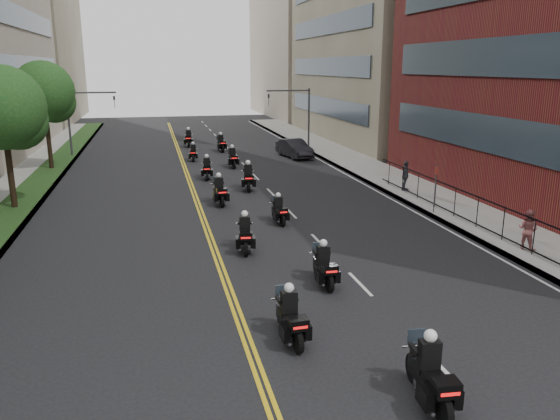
# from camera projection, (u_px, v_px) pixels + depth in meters

# --- Properties ---
(sidewalk_right) EXTENTS (4.00, 90.00, 0.15)m
(sidewalk_right) POSITION_uv_depth(u_px,v_px,m) (403.00, 184.00, 35.55)
(sidewalk_right) COLOR gray
(sidewalk_right) RESTS_ON ground
(sidewalk_left) EXTENTS (4.00, 90.00, 0.15)m
(sidewalk_left) POSITION_uv_depth(u_px,v_px,m) (4.00, 205.00, 30.26)
(sidewalk_left) COLOR gray
(sidewalk_left) RESTS_ON ground
(grass_strip) EXTENTS (2.00, 90.00, 0.04)m
(grass_strip) POSITION_uv_depth(u_px,v_px,m) (19.00, 203.00, 30.41)
(grass_strip) COLOR #1D3C15
(grass_strip) RESTS_ON sidewalk_left
(building_right_far) EXTENTS (15.00, 28.00, 26.00)m
(building_right_far) POSITION_uv_depth(u_px,v_px,m) (313.00, 30.00, 84.23)
(building_right_far) COLOR #A59985
(building_right_far) RESTS_ON ground
(building_left_far) EXTENTS (16.00, 28.00, 26.00)m
(building_left_far) POSITION_uv_depth(u_px,v_px,m) (9.00, 25.00, 74.63)
(building_left_far) COLOR #756C55
(building_left_far) RESTS_ON ground
(iron_fence) EXTENTS (0.05, 28.00, 1.50)m
(iron_fence) POSITION_uv_depth(u_px,v_px,m) (518.00, 230.00, 22.88)
(iron_fence) COLOR black
(iron_fence) RESTS_ON sidewalk_right
(traffic_signal_right) EXTENTS (4.09, 0.20, 5.60)m
(traffic_signal_right) POSITION_uv_depth(u_px,v_px,m) (299.00, 109.00, 50.08)
(traffic_signal_right) COLOR #3F3F44
(traffic_signal_right) RESTS_ON ground
(traffic_signal_left) EXTENTS (4.09, 0.20, 5.60)m
(traffic_signal_left) POSITION_uv_depth(u_px,v_px,m) (80.00, 113.00, 45.87)
(traffic_signal_left) COLOR #3F3F44
(traffic_signal_left) RESTS_ON ground
(motorcycle_1) EXTENTS (0.65, 2.45, 1.81)m
(motorcycle_1) POSITION_uv_depth(u_px,v_px,m) (430.00, 376.00, 12.40)
(motorcycle_1) COLOR black
(motorcycle_1) RESTS_ON ground
(motorcycle_2) EXTENTS (0.55, 2.29, 1.69)m
(motorcycle_2) POSITION_uv_depth(u_px,v_px,m) (290.00, 319.00, 15.35)
(motorcycle_2) COLOR black
(motorcycle_2) RESTS_ON ground
(motorcycle_3) EXTENTS (0.52, 2.23, 1.65)m
(motorcycle_3) POSITION_uv_depth(u_px,v_px,m) (324.00, 267.00, 19.32)
(motorcycle_3) COLOR black
(motorcycle_3) RESTS_ON ground
(motorcycle_4) EXTENTS (0.70, 2.31, 1.71)m
(motorcycle_4) POSITION_uv_depth(u_px,v_px,m) (245.00, 235.00, 22.89)
(motorcycle_4) COLOR black
(motorcycle_4) RESTS_ON ground
(motorcycle_5) EXTENTS (0.51, 2.06, 1.52)m
(motorcycle_5) POSITION_uv_depth(u_px,v_px,m) (279.00, 211.00, 26.96)
(motorcycle_5) COLOR black
(motorcycle_5) RESTS_ON ground
(motorcycle_6) EXTENTS (0.58, 2.42, 1.79)m
(motorcycle_6) POSITION_uv_depth(u_px,v_px,m) (219.00, 192.00, 30.59)
(motorcycle_6) COLOR black
(motorcycle_6) RESTS_ON ground
(motorcycle_7) EXTENTS (0.76, 2.52, 1.87)m
(motorcycle_7) POSITION_uv_depth(u_px,v_px,m) (248.00, 178.00, 34.20)
(motorcycle_7) COLOR black
(motorcycle_7) RESTS_ON ground
(motorcycle_8) EXTENTS (0.65, 2.31, 1.70)m
(motorcycle_8) POSITION_uv_depth(u_px,v_px,m) (207.00, 169.00, 37.56)
(motorcycle_8) COLOR black
(motorcycle_8) RESTS_ON ground
(motorcycle_9) EXTENTS (0.54, 2.35, 1.74)m
(motorcycle_9) POSITION_uv_depth(u_px,v_px,m) (233.00, 158.00, 41.82)
(motorcycle_9) COLOR black
(motorcycle_9) RESTS_ON ground
(motorcycle_10) EXTENTS (0.61, 2.10, 1.55)m
(motorcycle_10) POSITION_uv_depth(u_px,v_px,m) (193.00, 153.00, 44.80)
(motorcycle_10) COLOR black
(motorcycle_10) RESTS_ON ground
(motorcycle_11) EXTENTS (0.61, 2.39, 1.77)m
(motorcycle_11) POSITION_uv_depth(u_px,v_px,m) (221.00, 144.00, 49.62)
(motorcycle_11) COLOR black
(motorcycle_11) RESTS_ON ground
(motorcycle_12) EXTENTS (0.70, 2.53, 1.87)m
(motorcycle_12) POSITION_uv_depth(u_px,v_px,m) (189.00, 139.00, 52.58)
(motorcycle_12) COLOR black
(motorcycle_12) RESTS_ON ground
(parked_sedan) EXTENTS (2.40, 4.86, 1.53)m
(parked_sedan) POSITION_uv_depth(u_px,v_px,m) (294.00, 148.00, 46.40)
(parked_sedan) COLOR black
(parked_sedan) RESTS_ON ground
(pedestrian_b) EXTENTS (0.95, 1.03, 1.71)m
(pedestrian_b) POSITION_uv_depth(u_px,v_px,m) (528.00, 229.00, 22.57)
(pedestrian_b) COLOR #935150
(pedestrian_b) RESTS_ON sidewalk_right
(pedestrian_c) EXTENTS (0.79, 1.16, 1.82)m
(pedestrian_c) POSITION_uv_depth(u_px,v_px,m) (405.00, 176.00, 33.30)
(pedestrian_c) COLOR #42424A
(pedestrian_c) RESTS_ON sidewalk_right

